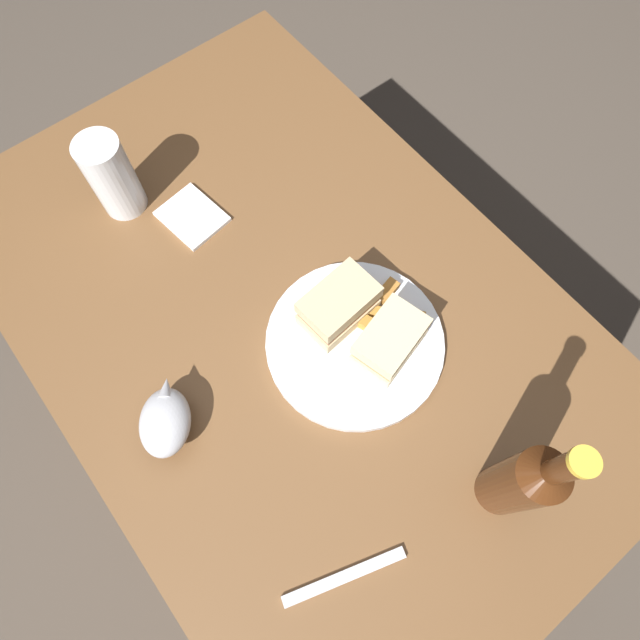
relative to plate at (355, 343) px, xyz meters
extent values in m
plane|color=#4C4238|center=(0.12, 0.05, -0.73)|extent=(6.00, 6.00, 0.00)
cube|color=brown|center=(0.12, 0.05, -0.37)|extent=(1.19, 0.78, 0.72)
cylinder|color=white|center=(0.00, 0.00, 0.00)|extent=(0.29, 0.29, 0.02)
cube|color=beige|center=(-0.04, -0.03, 0.02)|extent=(0.10, 0.13, 0.03)
cube|color=#B27A4C|center=(-0.04, -0.03, 0.04)|extent=(0.09, 0.12, 0.02)
cube|color=beige|center=(-0.04, -0.03, 0.06)|extent=(0.10, 0.13, 0.03)
cube|color=#CCB284|center=(0.05, -0.01, 0.02)|extent=(0.08, 0.12, 0.03)
cube|color=#8C5B3D|center=(0.05, -0.01, 0.04)|extent=(0.08, 0.12, 0.02)
cube|color=#CCB284|center=(0.05, -0.01, 0.07)|extent=(0.08, 0.12, 0.03)
cube|color=#B77F33|center=(0.02, -0.05, 0.02)|extent=(0.04, 0.04, 0.02)
cube|color=#B77F33|center=(0.02, -0.03, 0.02)|extent=(0.05, 0.03, 0.02)
cube|color=#B77F33|center=(-0.02, -0.09, 0.02)|extent=(0.05, 0.05, 0.02)
cube|color=#AD702D|center=(0.03, -0.09, 0.02)|extent=(0.03, 0.05, 0.02)
cylinder|color=white|center=(0.47, 0.15, 0.07)|extent=(0.08, 0.08, 0.15)
cylinder|color=orange|center=(0.47, 0.15, 0.04)|extent=(0.07, 0.07, 0.10)
cylinder|color=#B7B7BC|center=(0.07, 0.31, 0.00)|extent=(0.04, 0.04, 0.02)
ellipsoid|color=#B7B7BC|center=(0.07, 0.31, 0.03)|extent=(0.13, 0.12, 0.05)
ellipsoid|color=#381E0F|center=(0.07, 0.31, 0.04)|extent=(0.10, 0.10, 0.02)
cone|color=#B7B7BC|center=(0.11, 0.28, 0.04)|extent=(0.04, 0.04, 0.02)
cylinder|color=#47230F|center=(-0.31, -0.02, 0.08)|extent=(0.07, 0.07, 0.18)
cone|color=#47230F|center=(-0.31, -0.02, 0.19)|extent=(0.07, 0.07, 0.02)
cylinder|color=#47230F|center=(-0.31, -0.02, 0.24)|extent=(0.03, 0.03, 0.07)
cylinder|color=gold|center=(-0.31, -0.02, 0.28)|extent=(0.03, 0.03, 0.01)
cube|color=white|center=(0.37, 0.07, 0.00)|extent=(0.12, 0.10, 0.01)
cube|color=silver|center=(-0.25, 0.23, 0.00)|extent=(0.07, 0.18, 0.01)
camera|label=1|loc=(-0.21, 0.23, 0.83)|focal=30.85mm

